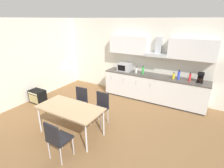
{
  "coord_description": "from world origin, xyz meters",
  "views": [
    {
      "loc": [
        2.49,
        -3.44,
        2.71
      ],
      "look_at": [
        0.21,
        0.51,
        1.0
      ],
      "focal_mm": 28.0,
      "sensor_mm": 36.0,
      "label": 1
    }
  ],
  "objects_px": {
    "dining_table": "(70,109)",
    "chair_far_left": "(80,100)",
    "chair_near_right": "(56,137)",
    "guitar_amp": "(38,96)",
    "bottle_green": "(143,70)",
    "bottle_red": "(190,77)",
    "bottle_yellow": "(174,76)",
    "bottle_white": "(136,70)",
    "microwave": "(124,67)",
    "bottle_blue": "(179,75)",
    "coffee_maker": "(201,77)",
    "pendant_lamp": "(66,63)",
    "chair_far_right": "(101,105)"
  },
  "relations": [
    {
      "from": "dining_table",
      "to": "chair_far_right",
      "type": "distance_m",
      "value": 0.87
    },
    {
      "from": "coffee_maker",
      "to": "bottle_white",
      "type": "bearing_deg",
      "value": -177.91
    },
    {
      "from": "coffee_maker",
      "to": "chair_far_left",
      "type": "xyz_separation_m",
      "value": [
        -2.89,
        -2.13,
        -0.54
      ]
    },
    {
      "from": "microwave",
      "to": "bottle_green",
      "type": "bearing_deg",
      "value": -1.87
    },
    {
      "from": "bottle_green",
      "to": "bottle_yellow",
      "type": "height_order",
      "value": "bottle_green"
    },
    {
      "from": "guitar_amp",
      "to": "dining_table",
      "type": "bearing_deg",
      "value": -18.75
    },
    {
      "from": "coffee_maker",
      "to": "dining_table",
      "type": "relative_size",
      "value": 0.19
    },
    {
      "from": "microwave",
      "to": "dining_table",
      "type": "height_order",
      "value": "microwave"
    },
    {
      "from": "guitar_amp",
      "to": "bottle_green",
      "type": "bearing_deg",
      "value": 35.48
    },
    {
      "from": "bottle_yellow",
      "to": "bottle_blue",
      "type": "relative_size",
      "value": 0.73
    },
    {
      "from": "bottle_yellow",
      "to": "chair_far_right",
      "type": "relative_size",
      "value": 0.26
    },
    {
      "from": "dining_table",
      "to": "bottle_blue",
      "type": "bearing_deg",
      "value": 56.48
    },
    {
      "from": "chair_near_right",
      "to": "bottle_green",
      "type": "bearing_deg",
      "value": 83.95
    },
    {
      "from": "bottle_yellow",
      "to": "bottle_red",
      "type": "relative_size",
      "value": 0.81
    },
    {
      "from": "coffee_maker",
      "to": "bottle_blue",
      "type": "bearing_deg",
      "value": -178.08
    },
    {
      "from": "microwave",
      "to": "chair_far_left",
      "type": "xyz_separation_m",
      "value": [
        -0.38,
        -2.11,
        -0.53
      ]
    },
    {
      "from": "bottle_yellow",
      "to": "bottle_red",
      "type": "height_order",
      "value": "bottle_red"
    },
    {
      "from": "bottle_yellow",
      "to": "bottle_white",
      "type": "bearing_deg",
      "value": 179.63
    },
    {
      "from": "dining_table",
      "to": "coffee_maker",
      "type": "bearing_deg",
      "value": 49.0
    },
    {
      "from": "bottle_blue",
      "to": "dining_table",
      "type": "distance_m",
      "value": 3.49
    },
    {
      "from": "dining_table",
      "to": "chair_far_left",
      "type": "relative_size",
      "value": 1.82
    },
    {
      "from": "bottle_green",
      "to": "bottle_red",
      "type": "height_order",
      "value": "bottle_green"
    },
    {
      "from": "chair_near_right",
      "to": "bottle_yellow",
      "type": "bearing_deg",
      "value": 68.49
    },
    {
      "from": "coffee_maker",
      "to": "bottle_red",
      "type": "relative_size",
      "value": 1.1
    },
    {
      "from": "chair_far_left",
      "to": "bottle_green",
      "type": "bearing_deg",
      "value": 62.19
    },
    {
      "from": "bottle_red",
      "to": "guitar_amp",
      "type": "height_order",
      "value": "bottle_red"
    },
    {
      "from": "chair_near_right",
      "to": "bottle_red",
      "type": "bearing_deg",
      "value": 62.59
    },
    {
      "from": "bottle_yellow",
      "to": "guitar_amp",
      "type": "distance_m",
      "value": 4.57
    },
    {
      "from": "dining_table",
      "to": "guitar_amp",
      "type": "relative_size",
      "value": 3.04
    },
    {
      "from": "bottle_white",
      "to": "dining_table",
      "type": "xyz_separation_m",
      "value": [
        -0.5,
        -2.84,
        -0.33
      ]
    },
    {
      "from": "coffee_maker",
      "to": "bottle_green",
      "type": "bearing_deg",
      "value": -178.41
    },
    {
      "from": "coffee_maker",
      "to": "bottle_yellow",
      "type": "relative_size",
      "value": 1.35
    },
    {
      "from": "coffee_maker",
      "to": "chair_near_right",
      "type": "xyz_separation_m",
      "value": [
        -2.18,
        -3.69,
        -0.54
      ]
    },
    {
      "from": "chair_near_right",
      "to": "guitar_amp",
      "type": "relative_size",
      "value": 1.67
    },
    {
      "from": "bottle_white",
      "to": "bottle_blue",
      "type": "bearing_deg",
      "value": 2.16
    },
    {
      "from": "coffee_maker",
      "to": "chair_near_right",
      "type": "height_order",
      "value": "coffee_maker"
    },
    {
      "from": "bottle_white",
      "to": "chair_far_right",
      "type": "distance_m",
      "value": 2.12
    },
    {
      "from": "microwave",
      "to": "chair_far_left",
      "type": "distance_m",
      "value": 2.2
    },
    {
      "from": "microwave",
      "to": "bottle_red",
      "type": "height_order",
      "value": "microwave"
    },
    {
      "from": "bottle_yellow",
      "to": "bottle_blue",
      "type": "height_order",
      "value": "bottle_blue"
    },
    {
      "from": "microwave",
      "to": "bottle_red",
      "type": "bearing_deg",
      "value": -0.41
    },
    {
      "from": "bottle_red",
      "to": "bottle_blue",
      "type": "relative_size",
      "value": 0.9
    },
    {
      "from": "bottle_green",
      "to": "guitar_amp",
      "type": "relative_size",
      "value": 0.58
    },
    {
      "from": "bottle_blue",
      "to": "pendant_lamp",
      "type": "distance_m",
      "value": 3.55
    },
    {
      "from": "microwave",
      "to": "chair_far_right",
      "type": "distance_m",
      "value": 2.2
    },
    {
      "from": "bottle_red",
      "to": "pendant_lamp",
      "type": "xyz_separation_m",
      "value": [
        -2.25,
        -2.87,
        0.78
      ]
    },
    {
      "from": "bottle_yellow",
      "to": "chair_far_left",
      "type": "height_order",
      "value": "bottle_yellow"
    },
    {
      "from": "microwave",
      "to": "bottle_blue",
      "type": "bearing_deg",
      "value": 0.17
    },
    {
      "from": "bottle_green",
      "to": "guitar_amp",
      "type": "xyz_separation_m",
      "value": [
        -2.96,
        -2.11,
        -0.83
      ]
    },
    {
      "from": "chair_near_right",
      "to": "bottle_blue",
      "type": "bearing_deg",
      "value": 66.95
    }
  ]
}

